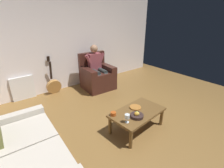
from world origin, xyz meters
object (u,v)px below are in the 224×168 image
(wine_glass_near, at_px, (127,117))
(fruit_bowl, at_px, (137,115))
(coffee_table, at_px, (137,114))
(candle_jar, at_px, (113,114))
(decorative_dish, at_px, (135,107))
(couch, at_px, (21,164))
(armchair, at_px, (97,77))
(guitar, at_px, (54,85))
(person_seated, at_px, (97,66))

(wine_glass_near, distance_m, fruit_bowl, 0.25)
(coffee_table, relative_size, candle_jar, 10.87)
(decorative_dish, bearing_deg, candle_jar, -7.25)
(couch, distance_m, coffee_table, 1.95)
(coffee_table, height_order, wine_glass_near, wine_glass_near)
(armchair, height_order, guitar, guitar)
(guitar, height_order, wine_glass_near, guitar)
(couch, bearing_deg, decorative_dish, 91.81)
(fruit_bowl, xyz_separation_m, decorative_dish, (-0.20, -0.23, -0.03))
(person_seated, bearing_deg, coffee_table, 79.68)
(coffee_table, xyz_separation_m, wine_glass_near, (0.38, 0.13, 0.16))
(person_seated, xyz_separation_m, couch, (2.43, 1.95, -0.37))
(coffee_table, distance_m, fruit_bowl, 0.21)
(armchair, height_order, wine_glass_near, armchair)
(candle_jar, bearing_deg, couch, 1.87)
(couch, height_order, guitar, guitar)
(decorative_dish, bearing_deg, person_seated, -102.30)
(guitar, xyz_separation_m, decorative_dish, (-0.72, 2.40, 0.17))
(armchair, distance_m, wine_glass_near, 2.38)
(coffee_table, bearing_deg, wine_glass_near, 18.43)
(coffee_table, relative_size, decorative_dish, 4.90)
(armchair, bearing_deg, wine_glass_near, 71.44)
(wine_glass_near, bearing_deg, guitar, -83.87)
(person_seated, height_order, candle_jar, person_seated)
(armchair, distance_m, guitar, 1.23)
(guitar, relative_size, decorative_dish, 4.73)
(decorative_dish, bearing_deg, fruit_bowl, 49.04)
(guitar, height_order, candle_jar, guitar)
(fruit_bowl, distance_m, candle_jar, 0.41)
(coffee_table, bearing_deg, person_seated, -103.18)
(person_seated, bearing_deg, couch, 41.67)
(couch, relative_size, decorative_dish, 7.66)
(fruit_bowl, bearing_deg, armchair, -105.96)
(couch, height_order, candle_jar, couch)
(person_seated, height_order, decorative_dish, person_seated)
(guitar, xyz_separation_m, candle_jar, (-0.23, 2.34, 0.19))
(person_seated, relative_size, guitar, 1.22)
(couch, bearing_deg, fruit_bowl, 84.45)
(armchair, height_order, candle_jar, armchair)
(person_seated, distance_m, decorative_dish, 2.03)
(wine_glass_near, distance_m, decorative_dish, 0.51)
(couch, bearing_deg, coffee_table, 88.51)
(coffee_table, bearing_deg, decorative_dish, -117.41)
(couch, bearing_deg, wine_glass_near, 83.07)
(armchair, relative_size, couch, 0.61)
(armchair, bearing_deg, candle_jar, 67.22)
(wine_glass_near, height_order, candle_jar, wine_glass_near)
(couch, height_order, wine_glass_near, couch)
(guitar, bearing_deg, decorative_dish, 106.70)
(armchair, distance_m, coffee_table, 2.14)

